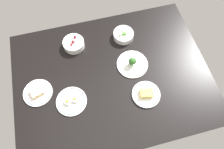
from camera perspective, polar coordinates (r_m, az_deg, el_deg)
dining_table at (r=147.52cm, az=-0.00°, el=-0.66°), size 139.86×105.75×4.00cm
plate_cheese at (r=140.97cm, az=9.58°, el=-5.45°), size 19.43×19.43×4.80cm
bowl_peas at (r=160.56cm, az=3.23°, el=11.06°), size 15.82×15.82×6.41cm
bowl_berries at (r=158.11cm, az=-10.73°, el=8.51°), size 16.10×16.10×7.32cm
plate_eggs at (r=140.40cm, az=-11.34°, el=-7.35°), size 20.74×20.74×4.83cm
plate_broccoli at (r=148.71cm, az=5.74°, el=3.12°), size 22.86×22.86×8.44cm
plate_sandwich at (r=148.83cm, az=-20.20°, el=-4.61°), size 20.03×20.03×4.32cm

